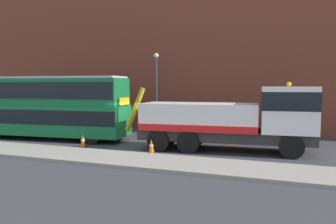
{
  "coord_description": "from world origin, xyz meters",
  "views": [
    {
      "loc": [
        8.47,
        -17.53,
        3.48
      ],
      "look_at": [
        2.17,
        -0.33,
        2.0
      ],
      "focal_mm": 34.96,
      "sensor_mm": 36.0,
      "label": 1
    }
  ],
  "objects_px": {
    "street_lamp": "(156,86)",
    "traffic_cone_midway": "(151,147)",
    "traffic_cone_near_bus": "(83,141)",
    "double_decker_bus": "(45,105)",
    "recovery_tow_truck": "(233,118)"
  },
  "relations": [
    {
      "from": "traffic_cone_near_bus",
      "to": "street_lamp",
      "type": "height_order",
      "value": "street_lamp"
    },
    {
      "from": "double_decker_bus",
      "to": "street_lamp",
      "type": "distance_m",
      "value": 7.72
    },
    {
      "from": "traffic_cone_midway",
      "to": "traffic_cone_near_bus",
      "type": "bearing_deg",
      "value": 177.37
    },
    {
      "from": "double_decker_bus",
      "to": "traffic_cone_midway",
      "type": "distance_m",
      "value": 8.67
    },
    {
      "from": "double_decker_bus",
      "to": "traffic_cone_midway",
      "type": "xyz_separation_m",
      "value": [
        8.26,
        -1.84,
        -1.89
      ]
    },
    {
      "from": "recovery_tow_truck",
      "to": "traffic_cone_near_bus",
      "type": "height_order",
      "value": "recovery_tow_truck"
    },
    {
      "from": "traffic_cone_midway",
      "to": "street_lamp",
      "type": "height_order",
      "value": "street_lamp"
    },
    {
      "from": "double_decker_bus",
      "to": "traffic_cone_near_bus",
      "type": "relative_size",
      "value": 15.53
    },
    {
      "from": "recovery_tow_truck",
      "to": "double_decker_bus",
      "type": "bearing_deg",
      "value": 175.07
    },
    {
      "from": "recovery_tow_truck",
      "to": "double_decker_bus",
      "type": "height_order",
      "value": "double_decker_bus"
    },
    {
      "from": "double_decker_bus",
      "to": "traffic_cone_midway",
      "type": "height_order",
      "value": "double_decker_bus"
    },
    {
      "from": "traffic_cone_near_bus",
      "to": "street_lamp",
      "type": "relative_size",
      "value": 0.12
    },
    {
      "from": "traffic_cone_near_bus",
      "to": "street_lamp",
      "type": "distance_m",
      "value": 7.54
    },
    {
      "from": "double_decker_bus",
      "to": "street_lamp",
      "type": "relative_size",
      "value": 1.92
    },
    {
      "from": "street_lamp",
      "to": "traffic_cone_midway",
      "type": "bearing_deg",
      "value": -69.93
    }
  ]
}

